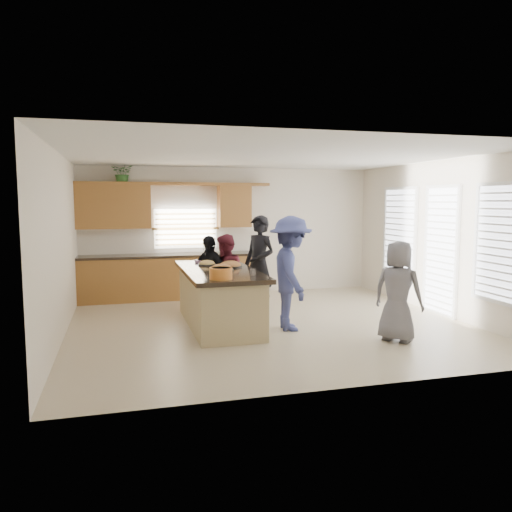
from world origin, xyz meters
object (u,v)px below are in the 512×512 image
object	(u,v)px
woman_left_front	(209,276)
woman_right_back	(291,273)
salad_bowl	(221,273)
woman_right_front	(398,291)
woman_left_back	(259,265)
island	(219,299)
woman_left_mid	(225,276)

from	to	relation	value
woman_left_front	woman_right_back	distance (m)	1.73
salad_bowl	woman_right_back	size ratio (longest dim) A/B	0.18
woman_left_front	woman_right_front	world-z (taller)	woman_right_front
salad_bowl	woman_left_back	bearing A→B (deg)	58.86
woman_left_back	woman_left_front	bearing A→B (deg)	-127.24
woman_left_front	woman_right_back	bearing A→B (deg)	6.07
woman_right_back	woman_right_front	distance (m)	1.69
island	woman_right_front	size ratio (longest dim) A/B	1.81
woman_left_back	woman_left_mid	bearing A→B (deg)	-109.86
island	woman_left_front	bearing A→B (deg)	91.63
woman_left_mid	salad_bowl	bearing A→B (deg)	-15.31
woman_left_front	woman_right_back	world-z (taller)	woman_right_back
salad_bowl	woman_left_front	bearing A→B (deg)	85.32
salad_bowl	island	bearing A→B (deg)	80.83
salad_bowl	woman_right_front	size ratio (longest dim) A/B	0.22
island	salad_bowl	size ratio (longest dim) A/B	8.16
woman_left_back	woman_right_back	distance (m)	1.26
island	woman_left_front	size ratio (longest dim) A/B	1.86
woman_right_back	woman_left_mid	bearing A→B (deg)	44.48
island	woman_left_back	bearing A→B (deg)	37.33
island	salad_bowl	distance (m)	1.24
salad_bowl	woman_left_back	distance (m)	2.06
salad_bowl	woman_right_front	distance (m)	2.62
woman_right_front	woman_left_mid	bearing A→B (deg)	5.79
woman_right_front	island	bearing A→B (deg)	16.58
island	woman_left_back	xyz separation A→B (m)	(0.89, 0.68, 0.45)
woman_left_mid	woman_right_front	bearing A→B (deg)	43.41
woman_right_back	woman_right_front	world-z (taller)	woman_right_back
island	woman_left_front	world-z (taller)	woman_left_front
woman_left_mid	woman_left_front	xyz separation A→B (m)	(-0.25, 0.22, -0.02)
island	woman_right_back	xyz separation A→B (m)	(1.07, -0.56, 0.47)
woman_left_mid	woman_right_front	xyz separation A→B (m)	(2.14, -2.16, 0.00)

